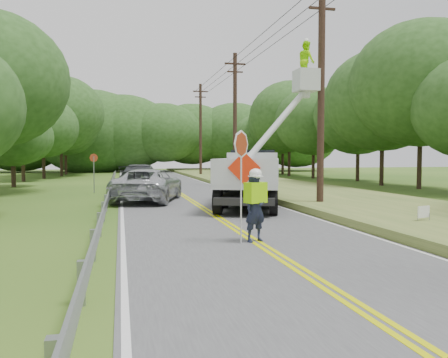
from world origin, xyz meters
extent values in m
plane|color=#264F15|center=(0.00, 0.00, 0.00)|extent=(140.00, 140.00, 0.00)
cube|color=#474749|center=(0.00, 14.00, 0.01)|extent=(7.20, 96.00, 0.02)
cube|color=#D7DD00|center=(-0.10, 14.00, 0.02)|extent=(0.12, 96.00, 0.00)
cube|color=#D7DD00|center=(0.10, 14.00, 0.02)|extent=(0.12, 96.00, 0.00)
cube|color=silver|center=(-3.45, 14.00, 0.02)|extent=(0.12, 96.00, 0.00)
cube|color=silver|center=(3.45, 14.00, 0.02)|extent=(0.12, 96.00, 0.00)
cube|color=gray|center=(-4.10, -2.00, 0.35)|extent=(0.12, 0.14, 0.70)
cube|color=gray|center=(-4.10, 1.00, 0.35)|extent=(0.12, 0.14, 0.70)
cube|color=gray|center=(-4.10, 4.00, 0.35)|extent=(0.12, 0.14, 0.70)
cube|color=gray|center=(-4.10, 7.00, 0.35)|extent=(0.12, 0.14, 0.70)
cube|color=gray|center=(-4.10, 10.00, 0.35)|extent=(0.12, 0.14, 0.70)
cube|color=gray|center=(-4.10, 13.00, 0.35)|extent=(0.12, 0.14, 0.70)
cube|color=gray|center=(-4.10, 16.00, 0.35)|extent=(0.12, 0.14, 0.70)
cube|color=gray|center=(-4.10, 19.00, 0.35)|extent=(0.12, 0.14, 0.70)
cube|color=gray|center=(-4.10, 22.00, 0.35)|extent=(0.12, 0.14, 0.70)
cube|color=gray|center=(-4.10, 25.00, 0.35)|extent=(0.12, 0.14, 0.70)
cube|color=gray|center=(-4.10, 28.00, 0.35)|extent=(0.12, 0.14, 0.70)
cube|color=gray|center=(-4.10, 31.00, 0.35)|extent=(0.12, 0.14, 0.70)
cube|color=gray|center=(-4.10, 34.00, 0.35)|extent=(0.12, 0.14, 0.70)
cube|color=gray|center=(-4.10, 37.00, 0.35)|extent=(0.12, 0.14, 0.70)
cube|color=gray|center=(-4.00, 15.00, 0.60)|extent=(0.05, 48.00, 0.34)
cylinder|color=black|center=(5.00, 9.00, 5.00)|extent=(0.30, 0.30, 10.00)
cube|color=black|center=(5.00, 9.00, 8.60)|extent=(1.20, 0.10, 0.10)
cylinder|color=black|center=(5.00, 24.00, 5.00)|extent=(0.30, 0.30, 10.00)
cube|color=black|center=(5.00, 24.00, 9.20)|extent=(1.60, 0.12, 0.12)
cube|color=black|center=(5.00, 24.00, 8.60)|extent=(1.20, 0.10, 0.10)
cylinder|color=black|center=(5.00, 39.00, 5.00)|extent=(0.30, 0.30, 10.00)
cube|color=black|center=(5.00, 39.00, 9.20)|extent=(1.60, 0.12, 0.12)
cube|color=black|center=(5.00, 39.00, 8.60)|extent=(1.20, 0.10, 0.10)
cylinder|color=black|center=(4.30, 17.50, 9.10)|extent=(0.03, 43.00, 0.03)
cylinder|color=black|center=(5.00, 17.50, 9.10)|extent=(0.03, 43.00, 0.03)
cylinder|color=black|center=(5.70, 17.50, 9.10)|extent=(0.03, 43.00, 0.03)
cube|color=#4B642C|center=(7.10, 14.00, 0.15)|extent=(7.00, 96.00, 0.30)
cylinder|color=#332319|center=(-11.12, 26.32, 1.08)|extent=(0.32, 0.32, 2.16)
ellipsoid|color=#234618|center=(-11.12, 26.32, 3.73)|extent=(5.05, 5.05, 4.44)
cylinder|color=#332319|center=(-11.87, 33.55, 1.14)|extent=(0.32, 0.32, 2.28)
ellipsoid|color=#234618|center=(-11.87, 33.55, 3.92)|extent=(5.31, 5.31, 4.68)
cylinder|color=#332319|center=(-10.97, 38.73, 1.49)|extent=(0.32, 0.32, 2.97)
ellipsoid|color=#234618|center=(-10.97, 38.73, 5.12)|extent=(6.94, 6.94, 6.10)
cylinder|color=#332319|center=(-9.86, 43.47, 2.02)|extent=(0.32, 0.32, 4.04)
ellipsoid|color=#234618|center=(-9.86, 43.47, 6.96)|extent=(9.42, 9.42, 8.29)
cylinder|color=#332319|center=(-9.94, 48.40, 1.67)|extent=(0.32, 0.32, 3.34)
ellipsoid|color=#234618|center=(-9.94, 48.40, 5.75)|extent=(7.79, 7.79, 6.85)
cylinder|color=#332319|center=(16.62, 18.06, 2.09)|extent=(0.32, 0.32, 4.18)
ellipsoid|color=#234618|center=(16.62, 18.06, 7.20)|extent=(9.75, 9.75, 8.58)
cylinder|color=#332319|center=(16.12, 21.86, 1.90)|extent=(0.32, 0.32, 3.80)
ellipsoid|color=#234618|center=(16.12, 21.86, 6.55)|extent=(8.88, 8.88, 7.81)
cylinder|color=#332319|center=(17.35, 27.64, 1.72)|extent=(0.32, 0.32, 3.44)
ellipsoid|color=#234618|center=(17.35, 27.64, 5.92)|extent=(8.02, 8.02, 7.06)
cylinder|color=#332319|center=(15.52, 33.16, 1.68)|extent=(0.32, 0.32, 3.35)
ellipsoid|color=#234618|center=(15.52, 33.16, 5.78)|extent=(7.83, 7.83, 6.89)
cylinder|color=#332319|center=(14.99, 38.46, 1.93)|extent=(0.32, 0.32, 3.86)
ellipsoid|color=#234618|center=(14.99, 38.46, 6.65)|extent=(9.01, 9.01, 7.93)
cylinder|color=#332319|center=(15.72, 42.49, 1.81)|extent=(0.32, 0.32, 3.62)
ellipsoid|color=#234618|center=(15.72, 42.49, 6.24)|extent=(8.45, 8.45, 7.44)
cylinder|color=#332319|center=(13.61, 46.49, 1.36)|extent=(0.32, 0.32, 2.73)
ellipsoid|color=#234618|center=(13.61, 46.49, 4.69)|extent=(6.36, 6.36, 5.60)
ellipsoid|color=#234618|center=(-17.04, 57.94, 5.50)|extent=(14.38, 10.79, 10.79)
ellipsoid|color=#234618|center=(-12.14, 57.28, 5.50)|extent=(10.52, 7.89, 7.89)
ellipsoid|color=#234618|center=(-7.32, 56.41, 5.50)|extent=(15.95, 11.96, 11.96)
ellipsoid|color=#234618|center=(-2.99, 56.15, 5.50)|extent=(14.33, 10.75, 10.75)
ellipsoid|color=#234618|center=(2.46, 54.40, 5.50)|extent=(11.00, 8.25, 8.25)
ellipsoid|color=#234618|center=(7.06, 57.79, 5.50)|extent=(12.10, 9.07, 9.07)
ellipsoid|color=#234618|center=(13.51, 56.98, 5.50)|extent=(12.62, 9.47, 9.47)
ellipsoid|color=#234618|center=(17.44, 56.09, 5.50)|extent=(11.51, 8.63, 8.63)
ellipsoid|color=#234618|center=(22.13, 54.07, 5.50)|extent=(13.23, 9.92, 9.92)
imported|color=#191E33|center=(-0.01, 2.24, 0.92)|extent=(0.78, 0.66, 1.81)
cube|color=#88D804|center=(-0.01, 2.24, 1.33)|extent=(0.64, 0.53, 0.55)
ellipsoid|color=white|center=(-0.01, 2.24, 1.84)|extent=(0.34, 0.34, 0.27)
cylinder|color=#B7B7B7|center=(-0.44, 2.11, 1.28)|extent=(0.04, 0.04, 2.53)
cylinder|color=maroon|center=(-0.44, 2.11, 2.61)|extent=(0.52, 0.54, 0.72)
cylinder|color=black|center=(0.19, 7.89, 0.54)|extent=(0.65, 1.09, 1.04)
cylinder|color=black|center=(2.22, 7.16, 0.54)|extent=(0.65, 1.09, 1.04)
cylinder|color=black|center=(0.91, 9.92, 0.54)|extent=(0.65, 1.09, 1.04)
cylinder|color=black|center=(2.95, 9.19, 0.54)|extent=(0.65, 1.09, 1.04)
cylinder|color=black|center=(1.82, 12.47, 0.54)|extent=(0.65, 1.09, 1.04)
cylinder|color=black|center=(3.86, 11.74, 0.54)|extent=(0.65, 1.09, 1.04)
cube|color=black|center=(2.04, 9.86, 0.61)|extent=(4.47, 7.28, 0.27)
cube|color=silver|center=(1.79, 9.15, 1.15)|extent=(4.01, 5.52, 0.24)
cube|color=silver|center=(0.64, 9.56, 1.70)|extent=(1.73, 4.70, 0.97)
cube|color=silver|center=(2.94, 8.74, 1.70)|extent=(1.73, 4.70, 0.97)
cube|color=silver|center=(0.96, 6.83, 1.70)|extent=(2.36, 0.90, 0.97)
cube|color=silver|center=(3.02, 12.61, 1.48)|extent=(2.98, 2.75, 1.95)
cube|color=black|center=(3.10, 12.82, 2.18)|extent=(2.51, 2.05, 0.81)
cube|color=silver|center=(1.39, 8.03, 1.70)|extent=(1.24, 1.24, 0.86)
cube|color=silver|center=(4.30, 9.00, 5.51)|extent=(0.92, 0.92, 0.92)
imported|color=#88D804|center=(4.30, 9.00, 6.35)|extent=(0.62, 0.80, 1.65)
cube|color=#F62D0C|center=(0.93, 6.76, 1.86)|extent=(1.16, 0.45, 1.22)
imported|color=#BABDC2|center=(-2.13, 13.64, 0.84)|extent=(4.23, 6.39, 1.63)
imported|color=#383C3F|center=(-2.13, 22.75, 0.87)|extent=(3.34, 6.15, 1.69)
cylinder|color=gray|center=(-5.09, 19.56, 1.14)|extent=(0.06, 0.06, 2.27)
cylinder|color=maroon|center=(-5.09, 19.56, 2.17)|extent=(0.50, 0.17, 0.52)
cube|color=white|center=(5.65, 2.96, 0.57)|extent=(0.51, 0.17, 0.36)
cylinder|color=gray|center=(5.45, 2.96, 0.26)|extent=(0.02, 0.02, 0.52)
cylinder|color=gray|center=(5.86, 2.96, 0.26)|extent=(0.02, 0.02, 0.52)
camera|label=1|loc=(-3.49, -9.16, 2.32)|focal=36.12mm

